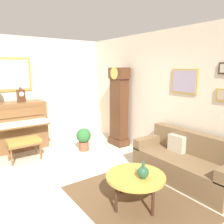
% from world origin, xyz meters
% --- Properties ---
extents(ground_plane, '(6.40, 6.00, 0.10)m').
position_xyz_m(ground_plane, '(0.00, 0.00, -0.05)').
color(ground_plane, beige).
extents(wall_left, '(0.13, 4.90, 2.80)m').
position_xyz_m(wall_left, '(-2.60, -0.01, 1.41)').
color(wall_left, beige).
rests_on(wall_left, ground_plane).
extents(wall_back, '(5.30, 0.13, 2.80)m').
position_xyz_m(wall_back, '(0.02, 2.40, 1.40)').
color(wall_back, beige).
rests_on(wall_back, ground_plane).
extents(area_rug, '(2.10, 1.50, 0.01)m').
position_xyz_m(area_rug, '(1.20, 0.67, 0.00)').
color(area_rug, brown).
rests_on(area_rug, ground_plane).
extents(piano, '(0.87, 1.44, 1.19)m').
position_xyz_m(piano, '(-2.23, -0.21, 0.60)').
color(piano, brown).
rests_on(piano, ground_plane).
extents(piano_bench, '(0.42, 0.70, 0.48)m').
position_xyz_m(piano_bench, '(-1.42, -0.24, 0.41)').
color(piano_bench, brown).
rests_on(piano_bench, ground_plane).
extents(grandfather_clock, '(0.52, 0.34, 2.03)m').
position_xyz_m(grandfather_clock, '(-1.03, 2.09, 0.96)').
color(grandfather_clock, '#4C2B19').
rests_on(grandfather_clock, ground_plane).
extents(couch, '(1.90, 0.80, 0.84)m').
position_xyz_m(couch, '(1.20, 1.92, 0.31)').
color(couch, brown).
rests_on(couch, ground_plane).
extents(coffee_table, '(0.88, 0.88, 0.46)m').
position_xyz_m(coffee_table, '(1.24, 0.65, 0.42)').
color(coffee_table, gold).
rests_on(coffee_table, ground_plane).
extents(mantel_clock, '(0.13, 0.18, 0.38)m').
position_xyz_m(mantel_clock, '(-2.23, -0.03, 1.36)').
color(mantel_clock, '#4C2B19').
rests_on(mantel_clock, piano).
extents(green_jug, '(0.17, 0.17, 0.24)m').
position_xyz_m(green_jug, '(1.36, 0.68, 0.54)').
color(green_jug, '#234C33').
rests_on(green_jug, coffee_table).
extents(potted_plant, '(0.36, 0.36, 0.56)m').
position_xyz_m(potted_plant, '(-1.19, 1.12, 0.32)').
color(potted_plant, '#935138').
rests_on(potted_plant, ground_plane).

